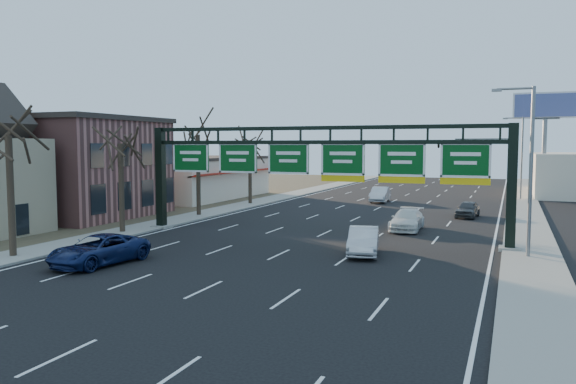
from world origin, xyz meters
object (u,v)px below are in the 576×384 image
at_px(car_white_wagon, 407,220).
at_px(sign_gantry, 318,166).
at_px(car_blue_suv, 99,250).
at_px(car_silver_sedan, 364,241).

bearing_deg(car_white_wagon, sign_gantry, -131.53).
distance_m(car_blue_suv, car_silver_sedan, 13.85).
distance_m(sign_gantry, car_blue_suv, 14.43).
bearing_deg(sign_gantry, car_blue_suv, -122.98).
height_order(sign_gantry, car_white_wagon, sign_gantry).
bearing_deg(car_blue_suv, car_white_wagon, 62.12).
relative_size(sign_gantry, car_white_wagon, 4.97).
bearing_deg(car_white_wagon, car_blue_suv, -126.68).
height_order(car_silver_sedan, car_white_wagon, car_silver_sedan).
xyz_separation_m(car_blue_suv, car_white_wagon, (12.33, 17.26, -0.02)).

